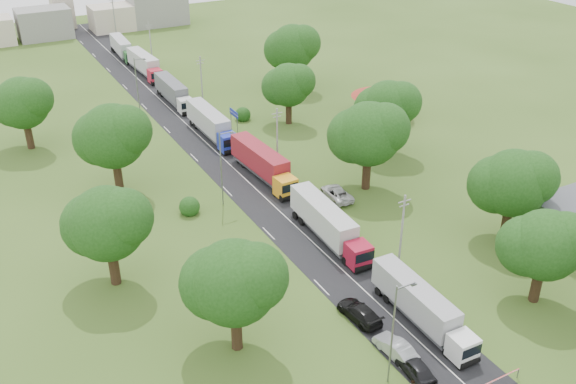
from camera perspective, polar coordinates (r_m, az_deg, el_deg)
ground at (r=72.84m, az=2.96°, el=-5.19°), size 260.00×260.00×0.00m
road at (r=88.11m, az=-3.80°, el=1.12°), size 8.00×200.00×0.04m
info_sign at (r=101.31m, az=-4.83°, el=6.68°), size 0.12×3.10×4.10m
pole_1 at (r=68.31m, az=10.08°, el=-3.46°), size 1.60×0.24×9.00m
pole_2 at (r=89.11m, az=-0.96°, el=4.84°), size 1.60×0.24×9.00m
pole_3 at (r=113.06m, az=-7.70°, el=9.75°), size 1.60×0.24×9.00m
pole_4 at (r=138.53m, az=-12.11°, el=12.84°), size 1.60×0.24×9.00m
pole_5 at (r=164.83m, az=-15.20°, el=14.91°), size 1.60×0.24×9.00m
lamp_0 at (r=53.99m, az=9.42°, el=-11.99°), size 2.03×0.22×10.00m
lamp_1 at (r=79.64m, az=-5.87°, el=2.39°), size 2.03×0.22×10.00m
lamp_2 at (r=110.54m, az=-13.20°, el=9.30°), size 2.03×0.22×10.00m
tree_2 at (r=66.35m, az=21.82°, el=-4.34°), size 8.00×8.00×10.10m
tree_3 at (r=75.67m, az=19.33°, el=0.80°), size 8.80×8.80×11.07m
tree_4 at (r=83.05m, az=7.13°, el=5.19°), size 9.60×9.60×12.05m
tree_5 at (r=94.25m, az=8.83°, el=7.51°), size 8.80×8.80×11.07m
tree_6 at (r=104.24m, az=0.03°, el=9.51°), size 8.00×8.00×10.10m
tree_7 at (r=120.61m, az=0.36°, el=12.75°), size 9.60×9.60×12.05m
tree_10 at (r=55.81m, az=-4.88°, el=-7.95°), size 8.80×8.80×11.07m
tree_11 at (r=66.29m, az=-15.81°, el=-2.66°), size 8.80×8.80×11.07m
tree_12 at (r=84.74m, az=-15.37°, el=4.84°), size 9.60×9.60×12.05m
tree_13 at (r=102.40m, az=-22.57°, el=7.35°), size 8.80×8.80×11.07m
house_brick at (r=79.81m, az=23.91°, el=-2.39°), size 8.60×6.60×5.20m
house_cream at (r=108.89m, az=8.38°, el=8.40°), size 10.08×10.08×5.80m
distant_town at (r=168.83m, az=-17.22°, el=14.53°), size 52.00×8.00×8.00m
church at (r=175.29m, az=-19.47°, el=15.31°), size 5.00×5.00×12.30m
truck_0 at (r=62.72m, az=11.72°, el=-9.85°), size 2.57×13.61×3.77m
truck_1 at (r=73.70m, az=3.54°, el=-2.77°), size 3.06×14.78×4.09m
truck_2 at (r=87.47m, az=-2.24°, el=2.56°), size 3.22×15.03×4.15m
truck_3 at (r=101.11m, az=-6.88°, el=6.05°), size 2.59×15.07×4.18m
truck_4 at (r=116.51m, az=-10.18°, el=8.77°), size 2.47×14.12×3.91m
truck_5 at (r=133.06m, az=-12.61°, el=11.02°), size 3.09×14.74×4.07m
truck_6 at (r=146.55m, az=-14.53°, el=12.32°), size 2.90×13.71×3.79m
car_lane_front at (r=58.05m, az=11.25°, el=-15.07°), size 2.21×4.72×1.56m
car_lane_mid at (r=59.58m, az=9.55°, el=-13.54°), size 2.00×4.79×1.54m
car_lane_rear at (r=62.99m, az=6.37°, el=-10.59°), size 2.61×5.48×1.54m
car_verge_near at (r=82.93m, az=4.34°, el=-0.13°), size 2.99×5.77×1.55m
car_verge_far at (r=95.08m, az=-2.42°, el=3.74°), size 1.76×4.07×1.37m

